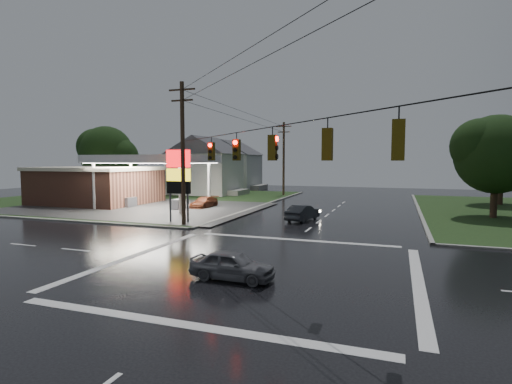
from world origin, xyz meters
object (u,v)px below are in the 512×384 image
(tree_ne_near, at_px, (498,155))
(car_north, at_px, (303,213))
(car_crossing, at_px, (232,265))
(pylon_sign, at_px, (178,173))
(gas_station, at_px, (105,182))
(tree_nw_behind, at_px, (107,153))
(utility_pole_n, at_px, (284,158))
(car_pump, at_px, (204,202))
(house_near, at_px, (206,165))
(tree_ne_far, at_px, (504,150))
(house_far, at_px, (231,164))
(utility_pole_nw, at_px, (183,152))

(tree_ne_near, xyz_separation_m, car_north, (-15.52, -6.92, -4.89))
(car_crossing, bearing_deg, pylon_sign, 39.66)
(gas_station, height_order, car_north, gas_station)
(tree_nw_behind, distance_m, car_crossing, 46.73)
(utility_pole_n, distance_m, car_pump, 18.64)
(utility_pole_n, height_order, car_pump, utility_pole_n)
(utility_pole_n, bearing_deg, car_pump, -102.35)
(utility_pole_n, bearing_deg, tree_nw_behind, -161.79)
(house_near, bearing_deg, tree_ne_far, -3.01)
(house_far, height_order, tree_nw_behind, tree_nw_behind)
(gas_station, distance_m, house_near, 17.07)
(tree_ne_near, bearing_deg, pylon_sign, -154.99)
(utility_pole_nw, bearing_deg, house_far, 107.92)
(tree_ne_far, bearing_deg, utility_pole_n, 171.45)
(house_near, relative_size, car_pump, 2.70)
(pylon_sign, distance_m, tree_ne_near, 27.23)
(pylon_sign, relative_size, car_crossing, 1.64)
(tree_ne_near, distance_m, car_pump, 27.98)
(house_far, bearing_deg, house_near, -85.24)
(utility_pole_n, distance_m, tree_nw_behind, 25.63)
(house_near, bearing_deg, tree_ne_near, -21.76)
(pylon_sign, relative_size, tree_nw_behind, 0.60)
(utility_pole_nw, relative_size, car_crossing, 3.00)
(house_near, relative_size, house_far, 1.00)
(house_near, xyz_separation_m, car_crossing, (20.52, -38.20, -3.78))
(house_near, relative_size, tree_ne_far, 1.13)
(utility_pole_nw, distance_m, car_pump, 12.67)
(utility_pole_n, distance_m, house_far, 16.00)
(tree_nw_behind, distance_m, car_north, 36.15)
(gas_station, relative_size, car_north, 6.45)
(gas_station, distance_m, car_pump, 12.50)
(gas_station, relative_size, house_far, 2.37)
(utility_pole_n, xyz_separation_m, car_crossing, (9.07, -40.20, -4.84))
(utility_pole_n, xyz_separation_m, house_near, (-11.45, -2.00, -1.06))
(utility_pole_nw, xyz_separation_m, car_north, (8.12, 5.57, -5.05))
(house_near, bearing_deg, utility_pole_n, 9.91)
(gas_station, bearing_deg, car_pump, 3.38)
(car_pump, bearing_deg, tree_ne_far, 27.76)
(utility_pole_n, height_order, tree_ne_far, utility_pole_n)
(utility_pole_nw, distance_m, tree_nw_behind, 31.82)
(pylon_sign, xyz_separation_m, utility_pole_nw, (1.00, -1.00, 1.71))
(utility_pole_n, xyz_separation_m, car_north, (8.12, -22.93, -4.80))
(house_near, height_order, house_far, same)
(utility_pole_n, xyz_separation_m, car_pump, (-3.85, -17.57, -4.87))
(utility_pole_nw, height_order, tree_ne_near, utility_pole_nw)
(house_near, bearing_deg, gas_station, -106.17)
(house_far, height_order, car_crossing, house_far)
(car_pump, bearing_deg, utility_pole_n, 81.43)
(pylon_sign, distance_m, house_far, 39.21)
(car_north, bearing_deg, tree_ne_far, -122.37)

